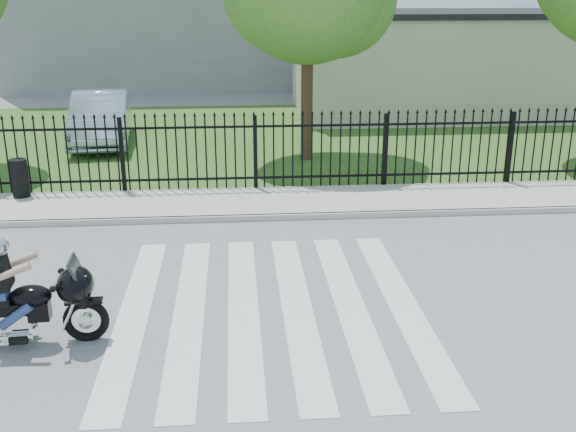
{
  "coord_description": "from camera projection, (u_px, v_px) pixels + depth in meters",
  "views": [
    {
      "loc": [
        -0.47,
        -9.02,
        4.55
      ],
      "look_at": [
        0.37,
        1.31,
        1.0
      ],
      "focal_mm": 42.0,
      "sensor_mm": 36.0,
      "label": 1
    }
  ],
  "objects": [
    {
      "name": "parked_car",
      "position": [
        101.0,
        118.0,
        20.27
      ],
      "size": [
        2.09,
        4.77,
        1.52
      ],
      "primitive_type": "imported",
      "rotation": [
        0.0,
        0.0,
        0.1
      ],
      "color": "#A3B3CD",
      "rests_on": "grass_strip"
    },
    {
      "name": "crosswalk",
      "position": [
        270.0,
        308.0,
        10.02
      ],
      "size": [
        5.0,
        5.5,
        0.01
      ],
      "primitive_type": null,
      "color": "silver",
      "rests_on": "ground"
    },
    {
      "name": "building_low",
      "position": [
        433.0,
        65.0,
        25.08
      ],
      "size": [
        10.0,
        6.0,
        3.5
      ],
      "primitive_type": "cube",
      "color": "#C1B4A1",
      "rests_on": "ground"
    },
    {
      "name": "sidewalk",
      "position": [
        258.0,
        203.0,
        14.71
      ],
      "size": [
        40.0,
        2.0,
        0.12
      ],
      "primitive_type": "cube",
      "color": "#ADAAA3",
      "rests_on": "ground"
    },
    {
      "name": "grass_strip",
      "position": [
        249.0,
        137.0,
        21.33
      ],
      "size": [
        40.0,
        12.0,
        0.02
      ],
      "primitive_type": "cube",
      "color": "#31571E",
      "rests_on": "ground"
    },
    {
      "name": "iron_fence",
      "position": [
        255.0,
        154.0,
        15.39
      ],
      "size": [
        26.0,
        0.04,
        1.8
      ],
      "color": "black",
      "rests_on": "ground"
    },
    {
      "name": "building_low_roof",
      "position": [
        437.0,
        14.0,
        24.48
      ],
      "size": [
        10.2,
        6.2,
        0.2
      ],
      "primitive_type": "cube",
      "color": "black",
      "rests_on": "building_low"
    },
    {
      "name": "motorcycle_rider",
      "position": [
        10.0,
        301.0,
        8.81
      ],
      "size": [
        2.38,
        0.78,
        1.57
      ],
      "rotation": [
        0.0,
        0.0,
        0.05
      ],
      "color": "black",
      "rests_on": "ground"
    },
    {
      "name": "curb",
      "position": [
        259.0,
        218.0,
        13.77
      ],
      "size": [
        40.0,
        0.12,
        0.12
      ],
      "primitive_type": "cube",
      "color": "#ADAAA3",
      "rests_on": "ground"
    },
    {
      "name": "ground",
      "position": [
        270.0,
        309.0,
        10.02
      ],
      "size": [
        120.0,
        120.0,
        0.0
      ],
      "primitive_type": "plane",
      "color": "slate",
      "rests_on": "ground"
    },
    {
      "name": "litter_bin",
      "position": [
        20.0,
        178.0,
        14.82
      ],
      "size": [
        0.48,
        0.48,
        0.84
      ],
      "primitive_type": "cylinder",
      "rotation": [
        0.0,
        0.0,
        -0.36
      ],
      "color": "black",
      "rests_on": "sidewalk"
    }
  ]
}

